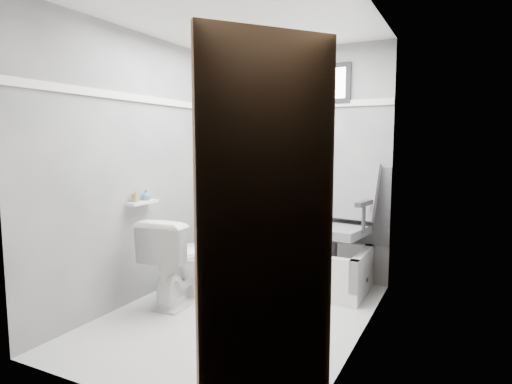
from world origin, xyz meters
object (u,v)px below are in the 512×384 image
Objects in this scene: bathtub at (291,264)px; door at (291,242)px; office_chair at (335,221)px; toilet at (181,260)px; soap_bottle_b at (146,195)px; soap_bottle_a at (135,196)px.

bathtub is 2.50m from door.
office_chair is 0.56× the size of door.
toilet is 7.50× the size of soap_bottle_b.
toilet is at bearing 139.82° from door.
toilet is 0.69m from soap_bottle_a.
door reaches higher than bathtub.
office_chair reaches higher than bathtub.
soap_bottle_a is at bearing -134.61° from bathtub.
bathtub is 14.39× the size of soap_bottle_b.
door is (0.87, -2.21, 0.79)m from bathtub.
soap_bottle_a is (-1.05, -1.06, 0.76)m from bathtub.
soap_bottle_a reaches higher than soap_bottle_b.
door reaches higher than toilet.
office_chair reaches higher than soap_bottle_b.
office_chair is 10.22× the size of soap_bottle_a.
bathtub is 0.75× the size of door.
door reaches higher than soap_bottle_a.
bathtub is 13.64× the size of soap_bottle_a.
door is at bearing -68.47° from bathtub.
bathtub is 1.34× the size of office_chair.
soap_bottle_b is at bearing 146.16° from door.
soap_bottle_b is at bearing -138.64° from bathtub.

